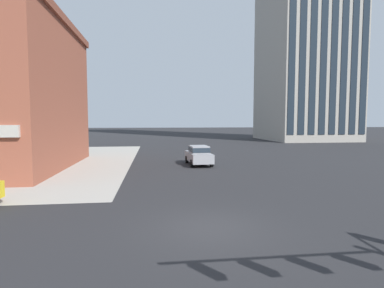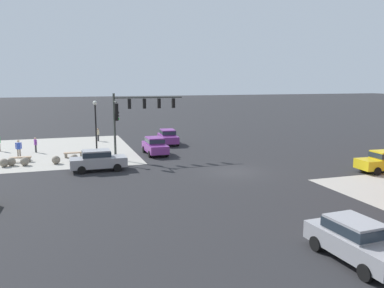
{
  "view_description": "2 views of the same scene",
  "coord_description": "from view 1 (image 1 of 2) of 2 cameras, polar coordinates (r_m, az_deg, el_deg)",
  "views": [
    {
      "loc": [
        -2.0,
        -10.75,
        3.87
      ],
      "look_at": [
        0.26,
        7.44,
        2.48
      ],
      "focal_mm": 28.91,
      "sensor_mm": 36.0,
      "label": 1
    },
    {
      "loc": [
        12.67,
        27.88,
        7.12
      ],
      "look_at": [
        5.5,
        5.92,
        3.41
      ],
      "focal_mm": 36.88,
      "sensor_mm": 36.0,
      "label": 2
    }
  ],
  "objects": [
    {
      "name": "car_main_southbound_near",
      "position": [
        27.0,
        1.26,
        -1.93
      ],
      "size": [
        2.06,
        4.48,
        1.68
      ],
      "color": "#99999E",
      "rests_on": "ground"
    },
    {
      "name": "ground_plane",
      "position": [
        11.6,
        3.39,
        -15.14
      ],
      "size": [
        320.0,
        320.0,
        0.0
      ],
      "primitive_type": "plane",
      "color": "#262628"
    }
  ]
}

